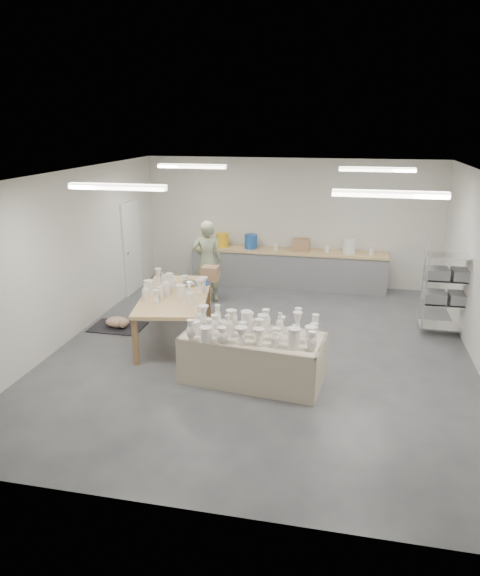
% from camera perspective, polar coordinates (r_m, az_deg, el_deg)
% --- Properties ---
extents(room, '(8.00, 8.02, 3.00)m').
position_cam_1_polar(room, '(8.48, 2.05, 6.20)').
color(room, '#424449').
rests_on(room, ground).
extents(back_counter, '(4.60, 0.60, 1.24)m').
position_cam_1_polar(back_counter, '(12.30, 5.28, 2.34)').
color(back_counter, tan).
rests_on(back_counter, ground).
extents(wire_shelf, '(0.88, 0.48, 1.80)m').
position_cam_1_polar(wire_shelf, '(10.10, 22.14, 0.12)').
color(wire_shelf, silver).
rests_on(wire_shelf, ground).
extents(drying_table, '(2.20, 1.24, 1.12)m').
position_cam_1_polar(drying_table, '(7.85, 1.39, -7.36)').
color(drying_table, olive).
rests_on(drying_table, ground).
extents(work_table, '(1.54, 2.47, 1.22)m').
position_cam_1_polar(work_table, '(9.29, -6.91, -0.47)').
color(work_table, tan).
rests_on(work_table, ground).
extents(rug, '(1.00, 0.70, 0.02)m').
position_cam_1_polar(rug, '(10.21, -13.43, -4.23)').
color(rug, black).
rests_on(rug, ground).
extents(cat, '(0.54, 0.46, 0.20)m').
position_cam_1_polar(cat, '(10.15, -13.39, -3.70)').
color(cat, white).
rests_on(cat, rug).
extents(potter, '(0.73, 0.56, 1.80)m').
position_cam_1_polar(potter, '(11.17, -3.66, 2.97)').
color(potter, gray).
rests_on(potter, ground).
extents(red_stool, '(0.46, 0.46, 0.33)m').
position_cam_1_polar(red_stool, '(11.59, -3.25, 0.43)').
color(red_stool, red).
rests_on(red_stool, ground).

